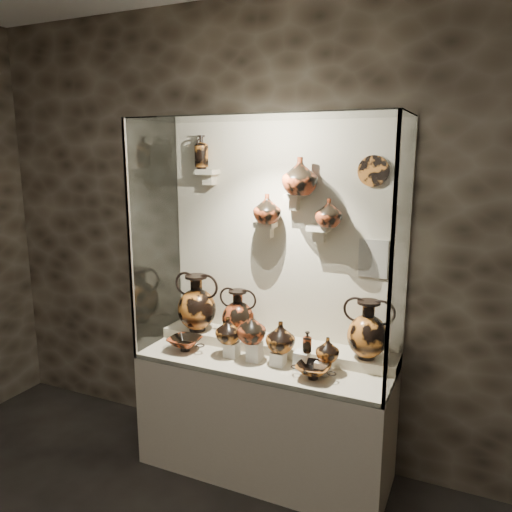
{
  "coord_description": "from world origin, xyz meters",
  "views": [
    {
      "loc": [
        1.25,
        -0.69,
        2.19
      ],
      "look_at": [
        -0.07,
        2.2,
        1.52
      ],
      "focal_mm": 35.0,
      "sensor_mm": 36.0,
      "label": 1
    }
  ],
  "objects_px": {
    "kylix_left": "(185,343)",
    "jug_e": "(328,349)",
    "ovoid_vase_a": "(267,209)",
    "jug_a": "(228,330)",
    "amphora_mid": "(238,313)",
    "kylix_right": "(313,370)",
    "jug_b": "(252,328)",
    "ovoid_vase_b": "(300,176)",
    "amphora_left": "(197,303)",
    "amphora_right": "(368,329)",
    "jug_c": "(281,337)",
    "ovoid_vase_c": "(329,213)",
    "lekythos_small": "(307,341)",
    "lekythos_tall": "(202,150)"
  },
  "relations": [
    {
      "from": "lekythos_small",
      "to": "lekythos_tall",
      "type": "xyz_separation_m",
      "value": [
        -0.91,
        0.29,
        1.17
      ]
    },
    {
      "from": "amphora_mid",
      "to": "ovoid_vase_b",
      "type": "distance_m",
      "value": 1.06
    },
    {
      "from": "jug_b",
      "to": "jug_e",
      "type": "height_order",
      "value": "jug_b"
    },
    {
      "from": "amphora_left",
      "to": "lekythos_tall",
      "type": "bearing_deg",
      "value": 66.82
    },
    {
      "from": "jug_c",
      "to": "ovoid_vase_b",
      "type": "xyz_separation_m",
      "value": [
        0.04,
        0.21,
        1.02
      ]
    },
    {
      "from": "kylix_left",
      "to": "kylix_right",
      "type": "distance_m",
      "value": 0.95
    },
    {
      "from": "jug_e",
      "to": "kylix_right",
      "type": "xyz_separation_m",
      "value": [
        -0.05,
        -0.11,
        -0.1
      ]
    },
    {
      "from": "ovoid_vase_a",
      "to": "jug_a",
      "type": "bearing_deg",
      "value": -126.47
    },
    {
      "from": "jug_e",
      "to": "jug_b",
      "type": "bearing_deg",
      "value": 176.26
    },
    {
      "from": "jug_b",
      "to": "kylix_left",
      "type": "bearing_deg",
      "value": 170.17
    },
    {
      "from": "lekythos_small",
      "to": "amphora_mid",
      "type": "bearing_deg",
      "value": 163.0
    },
    {
      "from": "jug_e",
      "to": "lekythos_small",
      "type": "bearing_deg",
      "value": -179.54
    },
    {
      "from": "jug_e",
      "to": "ovoid_vase_a",
      "type": "relative_size",
      "value": 0.78
    },
    {
      "from": "amphora_mid",
      "to": "ovoid_vase_a",
      "type": "distance_m",
      "value": 0.77
    },
    {
      "from": "amphora_left",
      "to": "kylix_left",
      "type": "bearing_deg",
      "value": -105.38
    },
    {
      "from": "ovoid_vase_a",
      "to": "lekythos_small",
      "type": "bearing_deg",
      "value": -36.2
    },
    {
      "from": "kylix_right",
      "to": "ovoid_vase_c",
      "type": "relative_size",
      "value": 1.5
    },
    {
      "from": "amphora_mid",
      "to": "lekythos_tall",
      "type": "relative_size",
      "value": 1.28
    },
    {
      "from": "jug_b",
      "to": "ovoid_vase_b",
      "type": "distance_m",
      "value": 1.03
    },
    {
      "from": "kylix_right",
      "to": "ovoid_vase_a",
      "type": "height_order",
      "value": "ovoid_vase_a"
    },
    {
      "from": "amphora_left",
      "to": "lekythos_small",
      "type": "xyz_separation_m",
      "value": [
        0.91,
        -0.17,
        -0.08
      ]
    },
    {
      "from": "kylix_left",
      "to": "lekythos_tall",
      "type": "distance_m",
      "value": 1.36
    },
    {
      "from": "jug_b",
      "to": "jug_e",
      "type": "relative_size",
      "value": 1.31
    },
    {
      "from": "amphora_mid",
      "to": "ovoid_vase_c",
      "type": "relative_size",
      "value": 1.88
    },
    {
      "from": "amphora_right",
      "to": "lekythos_tall",
      "type": "xyz_separation_m",
      "value": [
        -1.24,
        0.1,
        1.11
      ]
    },
    {
      "from": "jug_b",
      "to": "kylix_right",
      "type": "height_order",
      "value": "jug_b"
    },
    {
      "from": "jug_c",
      "to": "lekythos_small",
      "type": "xyz_separation_m",
      "value": [
        0.19,
        -0.02,
        0.01
      ]
    },
    {
      "from": "amphora_left",
      "to": "lekythos_tall",
      "type": "xyz_separation_m",
      "value": [
        -0.0,
        0.12,
        1.09
      ]
    },
    {
      "from": "amphora_right",
      "to": "jug_e",
      "type": "height_order",
      "value": "amphora_right"
    },
    {
      "from": "kylix_left",
      "to": "ovoid_vase_a",
      "type": "xyz_separation_m",
      "value": [
        0.49,
        0.29,
        0.93
      ]
    },
    {
      "from": "kylix_left",
      "to": "jug_e",
      "type": "bearing_deg",
      "value": -4.1
    },
    {
      "from": "amphora_mid",
      "to": "kylix_left",
      "type": "height_order",
      "value": "amphora_mid"
    },
    {
      "from": "amphora_mid",
      "to": "kylix_right",
      "type": "relative_size",
      "value": 1.25
    },
    {
      "from": "amphora_right",
      "to": "jug_a",
      "type": "height_order",
      "value": "amphora_right"
    },
    {
      "from": "jug_e",
      "to": "ovoid_vase_b",
      "type": "distance_m",
      "value": 1.11
    },
    {
      "from": "jug_e",
      "to": "kylix_right",
      "type": "distance_m",
      "value": 0.16
    },
    {
      "from": "lekythos_small",
      "to": "ovoid_vase_b",
      "type": "height_order",
      "value": "ovoid_vase_b"
    },
    {
      "from": "jug_b",
      "to": "lekythos_small",
      "type": "bearing_deg",
      "value": -11.86
    },
    {
      "from": "kylix_left",
      "to": "ovoid_vase_c",
      "type": "relative_size",
      "value": 1.59
    },
    {
      "from": "jug_c",
      "to": "ovoid_vase_a",
      "type": "bearing_deg",
      "value": 137.88
    },
    {
      "from": "ovoid_vase_b",
      "to": "amphora_left",
      "type": "bearing_deg",
      "value": -173.65
    },
    {
      "from": "jug_a",
      "to": "kylix_right",
      "type": "height_order",
      "value": "jug_a"
    },
    {
      "from": "jug_b",
      "to": "ovoid_vase_c",
      "type": "distance_m",
      "value": 0.9
    },
    {
      "from": "amphora_left",
      "to": "jug_a",
      "type": "height_order",
      "value": "amphora_left"
    },
    {
      "from": "lekythos_tall",
      "to": "kylix_left",
      "type": "bearing_deg",
      "value": -93.43
    },
    {
      "from": "lekythos_small",
      "to": "kylix_right",
      "type": "bearing_deg",
      "value": -50.09
    },
    {
      "from": "amphora_left",
      "to": "ovoid_vase_a",
      "type": "relative_size",
      "value": 2.14
    },
    {
      "from": "amphora_mid",
      "to": "kylix_right",
      "type": "height_order",
      "value": "amphora_mid"
    },
    {
      "from": "jug_a",
      "to": "ovoid_vase_b",
      "type": "relative_size",
      "value": 0.74
    },
    {
      "from": "jug_a",
      "to": "ovoid_vase_c",
      "type": "xyz_separation_m",
      "value": [
        0.59,
        0.27,
        0.79
      ]
    }
  ]
}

